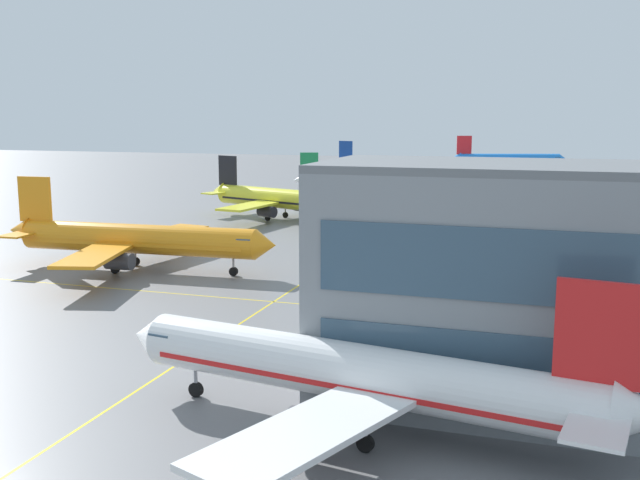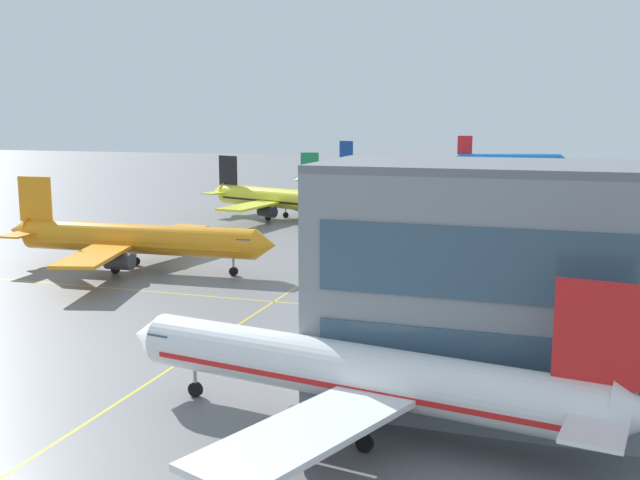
{
  "view_description": "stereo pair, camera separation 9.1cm",
  "coord_description": "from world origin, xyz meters",
  "px_view_note": "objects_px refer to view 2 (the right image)",
  "views": [
    {
      "loc": [
        26.24,
        -26.27,
        18.32
      ],
      "look_at": [
        2.18,
        47.99,
        5.03
      ],
      "focal_mm": 41.07,
      "sensor_mm": 36.0,
      "label": 1
    },
    {
      "loc": [
        26.33,
        -26.24,
        18.32
      ],
      "look_at": [
        2.18,
        47.99,
        5.03
      ],
      "focal_mm": 41.07,
      "sensor_mm": 36.0,
      "label": 2
    }
  ],
  "objects_px": {
    "airliner_distant_taxiway": "(509,160)",
    "airliner_far_right_stand": "(386,168)",
    "airliner_third_row": "(283,199)",
    "airliner_far_left_stand": "(364,182)",
    "airliner_front_gate": "(361,374)",
    "airliner_second_row": "(135,239)"
  },
  "relations": [
    {
      "from": "airliner_far_left_stand",
      "to": "airliner_front_gate",
      "type": "bearing_deg",
      "value": -75.48
    },
    {
      "from": "airliner_second_row",
      "to": "airliner_far_left_stand",
      "type": "distance_m",
      "value": 86.44
    },
    {
      "from": "airliner_front_gate",
      "to": "airliner_far_left_stand",
      "type": "xyz_separation_m",
      "value": [
        -31.62,
        122.11,
        -0.09
      ]
    },
    {
      "from": "airliner_second_row",
      "to": "airliner_far_right_stand",
      "type": "distance_m",
      "value": 125.88
    },
    {
      "from": "airliner_front_gate",
      "to": "airliner_third_row",
      "type": "bearing_deg",
      "value": 113.83
    },
    {
      "from": "airliner_distant_taxiway",
      "to": "airliner_far_right_stand",
      "type": "bearing_deg",
      "value": -122.45
    },
    {
      "from": "airliner_third_row",
      "to": "airliner_distant_taxiway",
      "type": "height_order",
      "value": "airliner_distant_taxiway"
    },
    {
      "from": "airliner_third_row",
      "to": "airliner_far_right_stand",
      "type": "xyz_separation_m",
      "value": [
        0.43,
        80.32,
        0.06
      ]
    },
    {
      "from": "airliner_second_row",
      "to": "airliner_far_left_stand",
      "type": "height_order",
      "value": "airliner_second_row"
    },
    {
      "from": "airliner_front_gate",
      "to": "airliner_far_left_stand",
      "type": "relative_size",
      "value": 1.05
    },
    {
      "from": "airliner_distant_taxiway",
      "to": "airliner_front_gate",
      "type": "bearing_deg",
      "value": -88.55
    },
    {
      "from": "airliner_far_right_stand",
      "to": "airliner_distant_taxiway",
      "type": "distance_m",
      "value": 56.38
    },
    {
      "from": "airliner_far_right_stand",
      "to": "airliner_third_row",
      "type": "bearing_deg",
      "value": -90.3
    },
    {
      "from": "airliner_far_right_stand",
      "to": "airliner_distant_taxiway",
      "type": "bearing_deg",
      "value": 57.55
    },
    {
      "from": "airliner_front_gate",
      "to": "airliner_third_row",
      "type": "distance_m",
      "value": 89.0
    },
    {
      "from": "airliner_front_gate",
      "to": "airliner_distant_taxiway",
      "type": "distance_m",
      "value": 209.37
    },
    {
      "from": "airliner_third_row",
      "to": "airliner_distant_taxiway",
      "type": "distance_m",
      "value": 131.52
    },
    {
      "from": "airliner_second_row",
      "to": "airliner_far_left_stand",
      "type": "xyz_separation_m",
      "value": [
        5.84,
        86.24,
        -0.29
      ]
    },
    {
      "from": "airliner_third_row",
      "to": "airliner_far_left_stand",
      "type": "distance_m",
      "value": 40.93
    },
    {
      "from": "airliner_third_row",
      "to": "airliner_far_left_stand",
      "type": "height_order",
      "value": "airliner_third_row"
    },
    {
      "from": "airliner_far_left_stand",
      "to": "airliner_distant_taxiway",
      "type": "distance_m",
      "value": 91.08
    },
    {
      "from": "airliner_second_row",
      "to": "airliner_third_row",
      "type": "height_order",
      "value": "airliner_second_row"
    }
  ]
}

